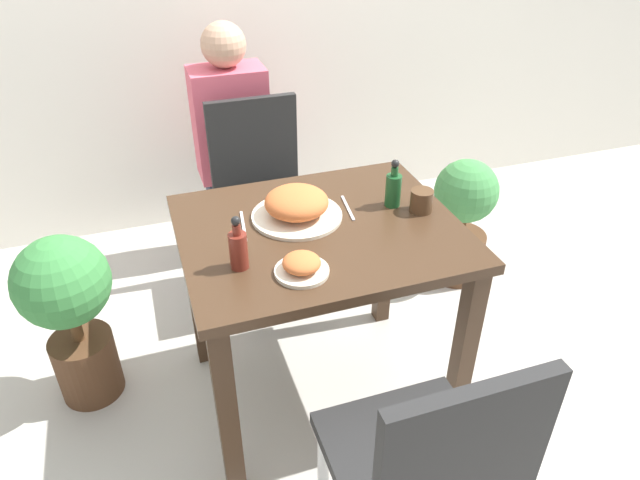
{
  "coord_description": "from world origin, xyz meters",
  "views": [
    {
      "loc": [
        -0.5,
        -1.47,
        1.72
      ],
      "look_at": [
        0.0,
        0.0,
        0.7
      ],
      "focal_mm": 32.0,
      "sensor_mm": 36.0,
      "label": 1
    }
  ],
  "objects_px": {
    "drink_cup": "(421,201)",
    "person_figure": "(233,148)",
    "potted_plant_right": "(462,216)",
    "condiment_bottle": "(238,248)",
    "food_plate": "(297,205)",
    "sauce_bottle": "(393,188)",
    "potted_plant_left": "(70,307)",
    "chair_far": "(262,191)",
    "side_plate": "(302,266)",
    "chair_near": "(429,467)"
  },
  "relations": [
    {
      "from": "condiment_bottle",
      "to": "drink_cup",
      "type": "bearing_deg",
      "value": 10.81
    },
    {
      "from": "side_plate",
      "to": "drink_cup",
      "type": "height_order",
      "value": "drink_cup"
    },
    {
      "from": "chair_near",
      "to": "potted_plant_right",
      "type": "distance_m",
      "value": 1.53
    },
    {
      "from": "potted_plant_left",
      "to": "side_plate",
      "type": "bearing_deg",
      "value": -35.08
    },
    {
      "from": "food_plate",
      "to": "drink_cup",
      "type": "distance_m",
      "value": 0.42
    },
    {
      "from": "potted_plant_right",
      "to": "potted_plant_left",
      "type": "bearing_deg",
      "value": -172.63
    },
    {
      "from": "drink_cup",
      "to": "person_figure",
      "type": "relative_size",
      "value": 0.07
    },
    {
      "from": "chair_far",
      "to": "side_plate",
      "type": "bearing_deg",
      "value": -96.14
    },
    {
      "from": "food_plate",
      "to": "potted_plant_right",
      "type": "height_order",
      "value": "food_plate"
    },
    {
      "from": "chair_far",
      "to": "potted_plant_right",
      "type": "bearing_deg",
      "value": -14.73
    },
    {
      "from": "potted_plant_right",
      "to": "chair_far",
      "type": "bearing_deg",
      "value": 165.27
    },
    {
      "from": "chair_far",
      "to": "drink_cup",
      "type": "distance_m",
      "value": 0.89
    },
    {
      "from": "drink_cup",
      "to": "sauce_bottle",
      "type": "height_order",
      "value": "sauce_bottle"
    },
    {
      "from": "drink_cup",
      "to": "potted_plant_left",
      "type": "relative_size",
      "value": 0.11
    },
    {
      "from": "sauce_bottle",
      "to": "chair_near",
      "type": "bearing_deg",
      "value": -107.58
    },
    {
      "from": "chair_near",
      "to": "chair_far",
      "type": "relative_size",
      "value": 1.0
    },
    {
      "from": "potted_plant_right",
      "to": "side_plate",
      "type": "bearing_deg",
      "value": -144.45
    },
    {
      "from": "condiment_bottle",
      "to": "person_figure",
      "type": "distance_m",
      "value": 1.25
    },
    {
      "from": "chair_near",
      "to": "food_plate",
      "type": "xyz_separation_m",
      "value": [
        -0.08,
        0.84,
        0.29
      ]
    },
    {
      "from": "food_plate",
      "to": "person_figure",
      "type": "xyz_separation_m",
      "value": [
        -0.03,
        0.99,
        -0.21
      ]
    },
    {
      "from": "chair_near",
      "to": "food_plate",
      "type": "height_order",
      "value": "chair_near"
    },
    {
      "from": "drink_cup",
      "to": "person_figure",
      "type": "height_order",
      "value": "person_figure"
    },
    {
      "from": "chair_far",
      "to": "sauce_bottle",
      "type": "bearing_deg",
      "value": -66.08
    },
    {
      "from": "potted_plant_right",
      "to": "condiment_bottle",
      "type": "bearing_deg",
      "value": -151.47
    },
    {
      "from": "sauce_bottle",
      "to": "condiment_bottle",
      "type": "bearing_deg",
      "value": -161.65
    },
    {
      "from": "food_plate",
      "to": "drink_cup",
      "type": "bearing_deg",
      "value": -12.78
    },
    {
      "from": "food_plate",
      "to": "drink_cup",
      "type": "relative_size",
      "value": 3.92
    },
    {
      "from": "sauce_bottle",
      "to": "potted_plant_left",
      "type": "xyz_separation_m",
      "value": [
        -1.12,
        0.23,
        -0.4
      ]
    },
    {
      "from": "drink_cup",
      "to": "condiment_bottle",
      "type": "xyz_separation_m",
      "value": [
        -0.64,
        -0.12,
        0.03
      ]
    },
    {
      "from": "condiment_bottle",
      "to": "potted_plant_left",
      "type": "relative_size",
      "value": 0.24
    },
    {
      "from": "chair_far",
      "to": "potted_plant_left",
      "type": "relative_size",
      "value": 1.29
    },
    {
      "from": "chair_far",
      "to": "sauce_bottle",
      "type": "relative_size",
      "value": 5.29
    },
    {
      "from": "chair_far",
      "to": "food_plate",
      "type": "distance_m",
      "value": 0.72
    },
    {
      "from": "sauce_bottle",
      "to": "person_figure",
      "type": "bearing_deg",
      "value": 109.56
    },
    {
      "from": "chair_far",
      "to": "side_plate",
      "type": "distance_m",
      "value": 1.0
    },
    {
      "from": "condiment_bottle",
      "to": "potted_plant_left",
      "type": "height_order",
      "value": "condiment_bottle"
    },
    {
      "from": "drink_cup",
      "to": "sauce_bottle",
      "type": "xyz_separation_m",
      "value": [
        -0.07,
        0.07,
        0.03
      ]
    },
    {
      "from": "sauce_bottle",
      "to": "condiment_bottle",
      "type": "xyz_separation_m",
      "value": [
        -0.57,
        -0.19,
        0.0
      ]
    },
    {
      "from": "chair_far",
      "to": "person_figure",
      "type": "height_order",
      "value": "person_figure"
    },
    {
      "from": "side_plate",
      "to": "condiment_bottle",
      "type": "xyz_separation_m",
      "value": [
        -0.16,
        0.09,
        0.04
      ]
    },
    {
      "from": "food_plate",
      "to": "condiment_bottle",
      "type": "distance_m",
      "value": 0.32
    },
    {
      "from": "potted_plant_right",
      "to": "sauce_bottle",
      "type": "bearing_deg",
      "value": -143.36
    },
    {
      "from": "drink_cup",
      "to": "person_figure",
      "type": "distance_m",
      "value": 1.19
    },
    {
      "from": "chair_near",
      "to": "potted_plant_left",
      "type": "xyz_separation_m",
      "value": [
        -0.86,
        1.04,
        -0.09
      ]
    },
    {
      "from": "food_plate",
      "to": "side_plate",
      "type": "bearing_deg",
      "value": -104.17
    },
    {
      "from": "side_plate",
      "to": "sauce_bottle",
      "type": "relative_size",
      "value": 0.93
    },
    {
      "from": "sauce_bottle",
      "to": "person_figure",
      "type": "relative_size",
      "value": 0.14
    },
    {
      "from": "chair_far",
      "to": "food_plate",
      "type": "bearing_deg",
      "value": -92.39
    },
    {
      "from": "condiment_bottle",
      "to": "person_figure",
      "type": "xyz_separation_m",
      "value": [
        0.21,
        1.21,
        -0.23
      ]
    },
    {
      "from": "chair_far",
      "to": "potted_plant_right",
      "type": "height_order",
      "value": "chair_far"
    }
  ]
}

